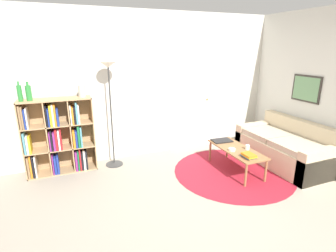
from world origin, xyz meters
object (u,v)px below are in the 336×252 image
(coffee_table, at_px, (236,151))
(bookshelf, at_px, (58,137))
(bowl, at_px, (232,150))
(bottle_left, at_px, (20,93))
(floor_lamp, at_px, (109,85))
(couch, at_px, (286,148))
(vase_on_shelf, at_px, (82,91))
(bottle_middle, at_px, (29,93))
(cup, at_px, (247,147))
(laptop, at_px, (222,141))

(coffee_table, bearing_deg, bookshelf, 158.48)
(bowl, distance_m, bottle_left, 3.32)
(bowl, xyz_separation_m, bottle_left, (-3.00, 1.09, 0.93))
(floor_lamp, bearing_deg, bottle_left, 177.63)
(couch, distance_m, vase_on_shelf, 3.62)
(floor_lamp, relative_size, bowl, 15.93)
(bottle_left, height_order, bottle_middle, bottle_left)
(couch, xyz_separation_m, bowl, (-1.14, 0.02, 0.14))
(coffee_table, height_order, bottle_middle, bottle_middle)
(bookshelf, xyz_separation_m, bowl, (2.57, -1.11, -0.18))
(bowl, distance_m, bottle_middle, 3.22)
(floor_lamp, bearing_deg, vase_on_shelf, 169.35)
(couch, bearing_deg, cup, -177.87)
(vase_on_shelf, bearing_deg, bookshelf, 179.93)
(bottle_left, bearing_deg, couch, -14.95)
(bottle_middle, bearing_deg, bowl, -20.76)
(cup, height_order, vase_on_shelf, vase_on_shelf)
(bowl, height_order, bottle_left, bottle_left)
(bottle_left, distance_m, vase_on_shelf, 0.87)
(bottle_left, bearing_deg, bookshelf, 3.53)
(laptop, relative_size, bottle_left, 1.21)
(floor_lamp, height_order, vase_on_shelf, floor_lamp)
(couch, distance_m, bowl, 1.15)
(bowl, xyz_separation_m, vase_on_shelf, (-2.13, 1.11, 0.91))
(bookshelf, relative_size, bottle_left, 4.17)
(floor_lamp, relative_size, bottle_middle, 6.28)
(laptop, bearing_deg, coffee_table, -86.02)
(bookshelf, distance_m, laptop, 2.75)
(bowl, bearing_deg, vase_on_shelf, 152.44)
(laptop, height_order, bottle_middle, bottle_middle)
(floor_lamp, xyz_separation_m, laptop, (1.81, -0.59, -1.00))
(laptop, height_order, vase_on_shelf, vase_on_shelf)
(laptop, relative_size, bottle_middle, 1.26)
(floor_lamp, relative_size, vase_on_shelf, 9.30)
(laptop, height_order, cup, cup)
(cup, bearing_deg, coffee_table, 142.10)
(bottle_left, bearing_deg, bottle_middle, 3.00)
(coffee_table, xyz_separation_m, vase_on_shelf, (-2.26, 1.06, 0.97))
(bookshelf, relative_size, couch, 0.74)
(vase_on_shelf, bearing_deg, cup, -25.94)
(floor_lamp, xyz_separation_m, vase_on_shelf, (-0.42, 0.08, -0.09))
(bookshelf, relative_size, coffee_table, 1.12)
(laptop, bearing_deg, bookshelf, 165.88)
(couch, bearing_deg, bottle_middle, 164.56)
(floor_lamp, bearing_deg, bowl, -31.17)
(couch, relative_size, coffee_table, 1.51)
(bowl, xyz_separation_m, cup, (0.26, -0.05, 0.02))
(laptop, height_order, bottle_left, bottle_left)
(cup, relative_size, bottle_middle, 0.28)
(bowl, relative_size, bottle_left, 0.38)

